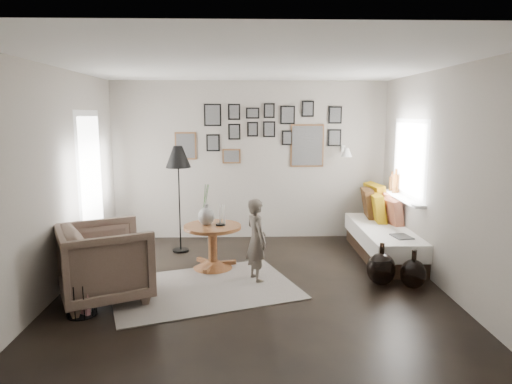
{
  "coord_description": "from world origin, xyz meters",
  "views": [
    {
      "loc": [
        -0.11,
        -5.13,
        2.06
      ],
      "look_at": [
        0.05,
        0.5,
        1.1
      ],
      "focal_mm": 32.0,
      "sensor_mm": 36.0,
      "label": 1
    }
  ],
  "objects_px": {
    "vase": "(206,213)",
    "child": "(256,240)",
    "daybed": "(386,235)",
    "demijohn_large": "(381,269)",
    "armchair": "(105,262)",
    "pedestal_table": "(213,249)",
    "floor_lamp": "(178,161)",
    "demijohn_small": "(413,274)",
    "magazine_basket": "(81,299)"
  },
  "relations": [
    {
      "from": "vase",
      "to": "child",
      "type": "xyz_separation_m",
      "value": [
        0.65,
        -0.47,
        -0.25
      ]
    },
    {
      "from": "daybed",
      "to": "vase",
      "type": "bearing_deg",
      "value": -167.92
    },
    {
      "from": "demijohn_large",
      "to": "child",
      "type": "height_order",
      "value": "child"
    },
    {
      "from": "armchair",
      "to": "demijohn_large",
      "type": "distance_m",
      "value": 3.25
    },
    {
      "from": "pedestal_table",
      "to": "vase",
      "type": "bearing_deg",
      "value": 165.96
    },
    {
      "from": "floor_lamp",
      "to": "vase",
      "type": "bearing_deg",
      "value": -59.9
    },
    {
      "from": "daybed",
      "to": "armchair",
      "type": "distance_m",
      "value": 3.97
    },
    {
      "from": "demijohn_large",
      "to": "demijohn_small",
      "type": "distance_m",
      "value": 0.37
    },
    {
      "from": "pedestal_table",
      "to": "magazine_basket",
      "type": "distance_m",
      "value": 1.9
    },
    {
      "from": "armchair",
      "to": "child",
      "type": "distance_m",
      "value": 1.79
    },
    {
      "from": "magazine_basket",
      "to": "child",
      "type": "xyz_separation_m",
      "value": [
        1.85,
        0.96,
        0.34
      ]
    },
    {
      "from": "vase",
      "to": "armchair",
      "type": "xyz_separation_m",
      "value": [
        -1.05,
        -1.01,
        -0.34
      ]
    },
    {
      "from": "demijohn_large",
      "to": "pedestal_table",
      "type": "bearing_deg",
      "value": 162.84
    },
    {
      "from": "pedestal_table",
      "to": "child",
      "type": "distance_m",
      "value": 0.77
    },
    {
      "from": "vase",
      "to": "demijohn_small",
      "type": "xyz_separation_m",
      "value": [
        2.52,
        -0.79,
        -0.59
      ]
    },
    {
      "from": "daybed",
      "to": "floor_lamp",
      "type": "xyz_separation_m",
      "value": [
        -3.07,
        0.27,
        1.08
      ]
    },
    {
      "from": "vase",
      "to": "magazine_basket",
      "type": "bearing_deg",
      "value": -130.0
    },
    {
      "from": "demijohn_small",
      "to": "daybed",
      "type": "bearing_deg",
      "value": 86.38
    },
    {
      "from": "demijohn_small",
      "to": "child",
      "type": "distance_m",
      "value": 1.93
    },
    {
      "from": "vase",
      "to": "daybed",
      "type": "bearing_deg",
      "value": 11.56
    },
    {
      "from": "demijohn_small",
      "to": "armchair",
      "type": "bearing_deg",
      "value": -176.39
    },
    {
      "from": "daybed",
      "to": "magazine_basket",
      "type": "bearing_deg",
      "value": -152.24
    },
    {
      "from": "vase",
      "to": "armchair",
      "type": "bearing_deg",
      "value": -136.17
    },
    {
      "from": "floor_lamp",
      "to": "child",
      "type": "distance_m",
      "value": 1.9
    },
    {
      "from": "demijohn_large",
      "to": "daybed",
      "type": "bearing_deg",
      "value": 70.12
    },
    {
      "from": "magazine_basket",
      "to": "floor_lamp",
      "type": "bearing_deg",
      "value": 71.86
    },
    {
      "from": "armchair",
      "to": "magazine_basket",
      "type": "height_order",
      "value": "armchair"
    },
    {
      "from": "magazine_basket",
      "to": "pedestal_table",
      "type": "bearing_deg",
      "value": 47.76
    },
    {
      "from": "pedestal_table",
      "to": "floor_lamp",
      "type": "xyz_separation_m",
      "value": [
        -0.55,
        0.82,
        1.1
      ]
    },
    {
      "from": "armchair",
      "to": "demijohn_large",
      "type": "relative_size",
      "value": 1.82
    },
    {
      "from": "floor_lamp",
      "to": "demijohn_large",
      "type": "bearing_deg",
      "value": -29.11
    },
    {
      "from": "armchair",
      "to": "demijohn_small",
      "type": "bearing_deg",
      "value": -112.26
    },
    {
      "from": "pedestal_table",
      "to": "floor_lamp",
      "type": "height_order",
      "value": "floor_lamp"
    },
    {
      "from": "demijohn_large",
      "to": "demijohn_small",
      "type": "height_order",
      "value": "demijohn_large"
    },
    {
      "from": "child",
      "to": "magazine_basket",
      "type": "bearing_deg",
      "value": 94.41
    },
    {
      "from": "magazine_basket",
      "to": "demijohn_small",
      "type": "height_order",
      "value": "demijohn_small"
    },
    {
      "from": "vase",
      "to": "magazine_basket",
      "type": "distance_m",
      "value": 1.95
    },
    {
      "from": "armchair",
      "to": "child",
      "type": "height_order",
      "value": "child"
    },
    {
      "from": "child",
      "to": "demijohn_small",
      "type": "bearing_deg",
      "value": -122.59
    },
    {
      "from": "pedestal_table",
      "to": "armchair",
      "type": "bearing_deg",
      "value": -138.83
    },
    {
      "from": "pedestal_table",
      "to": "vase",
      "type": "relative_size",
      "value": 1.4
    },
    {
      "from": "pedestal_table",
      "to": "armchair",
      "type": "xyz_separation_m",
      "value": [
        -1.13,
        -0.99,
        0.15
      ]
    },
    {
      "from": "pedestal_table",
      "to": "floor_lamp",
      "type": "bearing_deg",
      "value": 123.54
    },
    {
      "from": "demijohn_large",
      "to": "child",
      "type": "bearing_deg",
      "value": 172.57
    },
    {
      "from": "demijohn_large",
      "to": "child",
      "type": "relative_size",
      "value": 0.5
    },
    {
      "from": "daybed",
      "to": "child",
      "type": "bearing_deg",
      "value": -152.34
    },
    {
      "from": "armchair",
      "to": "demijohn_small",
      "type": "xyz_separation_m",
      "value": [
        3.58,
        0.23,
        -0.25
      ]
    },
    {
      "from": "vase",
      "to": "demijohn_large",
      "type": "bearing_deg",
      "value": -17.05
    },
    {
      "from": "demijohn_small",
      "to": "child",
      "type": "height_order",
      "value": "child"
    },
    {
      "from": "pedestal_table",
      "to": "demijohn_small",
      "type": "height_order",
      "value": "pedestal_table"
    }
  ]
}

